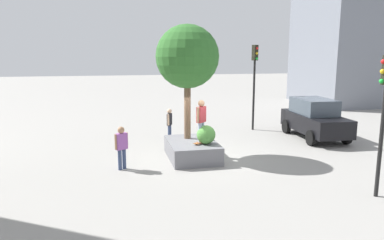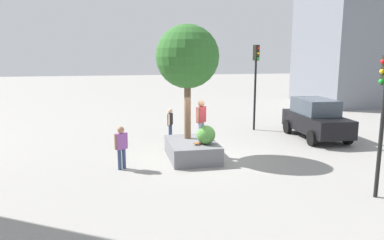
{
  "view_description": "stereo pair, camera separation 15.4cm",
  "coord_description": "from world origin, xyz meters",
  "views": [
    {
      "loc": [
        14.31,
        -3.37,
        4.3
      ],
      "look_at": [
        0.01,
        -0.28,
        1.62
      ],
      "focal_mm": 33.91,
      "sensor_mm": 36.0,
      "label": 1
    },
    {
      "loc": [
        14.34,
        -3.22,
        4.3
      ],
      "look_at": [
        0.01,
        -0.28,
        1.62
      ],
      "focal_mm": 33.91,
      "sensor_mm": 36.0,
      "label": 2
    }
  ],
  "objects": [
    {
      "name": "ground_plane",
      "position": [
        0.0,
        0.0,
        0.0
      ],
      "size": [
        120.0,
        120.0,
        0.0
      ],
      "primitive_type": "plane",
      "color": "gray"
    },
    {
      "name": "planter_ledge",
      "position": [
        0.01,
        -0.28,
        0.36
      ],
      "size": [
        2.82,
        1.94,
        0.72
      ],
      "primitive_type": "cube",
      "color": "slate",
      "rests_on": "ground"
    },
    {
      "name": "plaza_tree",
      "position": [
        -0.57,
        -0.35,
        4.16
      ],
      "size": [
        2.64,
        2.64,
        4.79
      ],
      "color": "brown",
      "rests_on": "planter_ledge"
    },
    {
      "name": "boxwood_shrub",
      "position": [
        0.56,
        0.19,
        1.1
      ],
      "size": [
        0.76,
        0.76,
        0.76
      ],
      "primitive_type": "sphere",
      "color": "#4C8C3D",
      "rests_on": "planter_ledge"
    },
    {
      "name": "skateboard",
      "position": [
        0.46,
        0.01,
        0.78
      ],
      "size": [
        0.67,
        0.75,
        0.07
      ],
      "color": "brown",
      "rests_on": "planter_ledge"
    },
    {
      "name": "skateboarder",
      "position": [
        0.46,
        0.01,
        1.77
      ],
      "size": [
        0.46,
        0.46,
        1.7
      ],
      "color": "#8C9EB7",
      "rests_on": "skateboard"
    },
    {
      "name": "sedan_parked",
      "position": [
        -2.26,
        6.67,
        1.03
      ],
      "size": [
        4.44,
        2.21,
        2.03
      ],
      "color": "black",
      "rests_on": "ground"
    },
    {
      "name": "traffic_light_corner",
      "position": [
        5.24,
        4.35,
        2.92
      ],
      "size": [
        0.33,
        0.37,
        4.26
      ],
      "color": "black",
      "rests_on": "ground"
    },
    {
      "name": "traffic_light_median",
      "position": [
        -4.86,
        4.36,
        3.24
      ],
      "size": [
        0.37,
        0.35,
        4.78
      ],
      "color": "black",
      "rests_on": "ground"
    },
    {
      "name": "bystander_watching",
      "position": [
        0.93,
        -3.17,
        0.95
      ],
      "size": [
        0.38,
        0.49,
        1.65
      ],
      "color": "navy",
      "rests_on": "ground"
    },
    {
      "name": "pedestrian_crossing",
      "position": [
        -3.5,
        -0.68,
        0.91
      ],
      "size": [
        0.5,
        0.33,
        1.58
      ],
      "color": "navy",
      "rests_on": "ground"
    }
  ]
}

